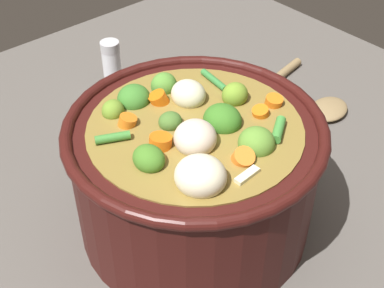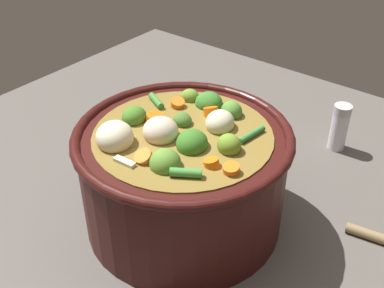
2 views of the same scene
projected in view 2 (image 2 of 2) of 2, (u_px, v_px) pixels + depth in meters
ground_plane at (184, 219)px, 0.72m from camera, size 1.10×1.10×0.00m
cooking_pot at (183, 175)px, 0.67m from camera, size 0.29×0.29×0.18m
salt_shaker at (339, 127)px, 0.85m from camera, size 0.03×0.03×0.09m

